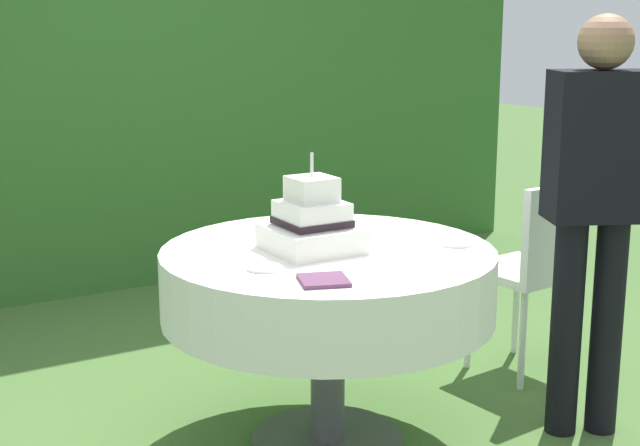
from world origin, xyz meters
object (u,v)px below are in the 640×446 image
Objects in this scene: napkin_stack at (324,280)px; standing_person at (595,199)px; wedding_cake at (312,224)px; garden_chair at (536,260)px; serving_plate_near at (264,268)px; serving_plate_left at (340,224)px; serving_plate_far at (456,243)px; cake_table at (328,284)px.

napkin_stack is 0.10× the size of standing_person.
garden_chair is at bearing 3.41° from wedding_cake.
serving_plate_near is at bearing -152.90° from wedding_cake.
wedding_cake is at bearing 154.78° from standing_person.
wedding_cake is at bearing -136.72° from serving_plate_left.
serving_plate_far is at bearing 13.73° from napkin_stack.
serving_plate_near is at bearing 165.77° from standing_person.
cake_table is 8.49× the size of serving_plate_left.
serving_plate_far is at bearing -158.26° from garden_chair.
standing_person is at bearing -48.08° from serving_plate_left.
napkin_stack reaches higher than serving_plate_far.
garden_chair is at bearing 21.74° from serving_plate_far.
standing_person reaches higher than cake_table.
garden_chair reaches higher than serving_plate_left.
serving_plate_left is at bearing 50.84° from cake_table.
napkin_stack is 1.46m from garden_chair.
garden_chair is 0.69m from standing_person.
garden_chair reaches higher than serving_plate_near.
standing_person is at bearing -28.37° from serving_plate_far.
serving_plate_far is at bearing 151.63° from standing_person.
napkin_stack is at bearing -166.27° from serving_plate_far.
serving_plate_left is at bearing 166.77° from garden_chair.
napkin_stack is (-0.24, -0.35, 0.14)m from cake_table.
serving_plate_near is 0.07× the size of standing_person.
wedding_cake is 2.48× the size of serving_plate_left.
wedding_cake is at bearing 64.19° from napkin_stack.
cake_table is 0.41m from serving_plate_left.
cake_table is 9.24× the size of serving_plate_far.
serving_plate_far is at bearing -22.21° from wedding_cake.
serving_plate_left is 1.00m from standing_person.
garden_chair reaches higher than cake_table.
standing_person reaches higher than napkin_stack.
cake_table is 0.50m from serving_plate_far.
wedding_cake reaches higher than serving_plate_left.
standing_person reaches higher than serving_plate_far.
serving_plate_near is at bearing 111.52° from napkin_stack.
serving_plate_near is 1.50m from garden_chair.
serving_plate_left is (0.30, 0.28, -0.09)m from wedding_cake.
cake_table is at bearing 56.40° from napkin_stack.
serving_plate_left is at bearing 43.28° from wedding_cake.
serving_plate_far is at bearing -22.91° from cake_table.
serving_plate_far is 0.87× the size of napkin_stack.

